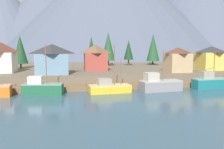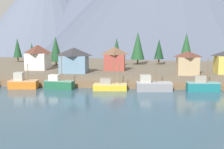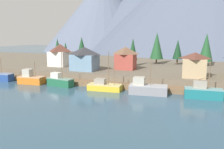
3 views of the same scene
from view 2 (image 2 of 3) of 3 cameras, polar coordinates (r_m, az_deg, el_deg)
ground_plane at (r=92.10m, az=0.75°, el=-0.73°), size 400.00×400.00×1.00m
dock at (r=74.24m, az=-0.42°, el=-2.03°), size 80.00×4.00×1.60m
shoreline_bank at (r=103.73m, az=1.31°, el=1.21°), size 400.00×56.00×2.50m
mountain_west_peak at (r=224.45m, az=-12.06°, el=12.46°), size 106.29×106.29×63.85m
mountain_central_peak at (r=222.20m, az=-2.07°, el=12.58°), size 126.71×126.71×63.17m
fishing_boat_orange at (r=75.48m, az=-16.76°, el=-1.56°), size 7.04×3.48×6.00m
fishing_boat_green at (r=72.71m, az=-10.21°, el=-1.73°), size 7.41×3.36×9.13m
fishing_boat_yellow at (r=70.21m, az=-0.51°, el=-2.20°), size 8.08×3.67×9.04m
fishing_boat_grey at (r=69.68m, az=7.83°, el=-2.08°), size 8.46×3.92×8.05m
fishing_boat_teal at (r=71.59m, az=17.00°, el=-2.08°), size 7.52×2.97×7.76m
house_tan at (r=81.07m, az=14.33°, el=2.23°), size 5.74×5.50×6.18m
house_red at (r=87.44m, az=0.52°, el=3.12°), size 6.20×4.82×6.92m
house_white at (r=92.81m, az=-14.03°, el=3.33°), size 6.38×7.19×7.44m
house_blue at (r=83.09m, az=-7.31°, el=2.82°), size 7.63×6.16×6.95m
conifer_near_left at (r=104.55m, az=4.98°, el=5.54°), size 4.78×4.78×11.39m
conifer_near_right at (r=119.31m, az=-17.70°, el=4.90°), size 3.26×3.26×8.97m
conifer_mid_left at (r=111.12m, az=-15.14°, el=4.24°), size 2.69×2.69×7.58m
conifer_mid_right at (r=96.37m, az=0.90°, el=4.84°), size 3.15×3.15×9.48m
conifer_back_left at (r=105.15m, az=9.02°, el=4.83°), size 3.38×3.38×8.83m
conifer_back_right at (r=106.78m, az=14.08°, el=5.18°), size 4.71×4.71×11.09m
conifer_centre at (r=102.86m, az=-10.75°, el=4.85°), size 4.27×4.27×9.81m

